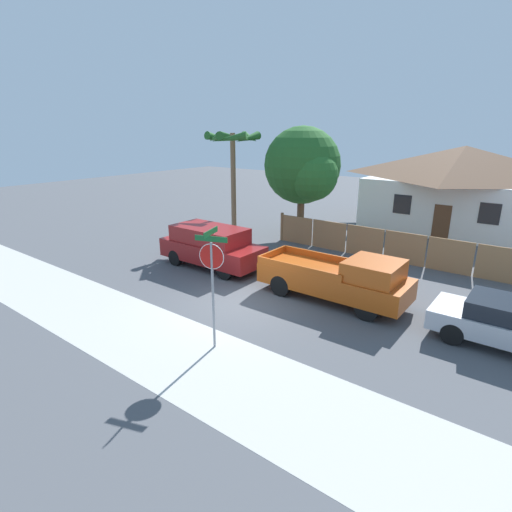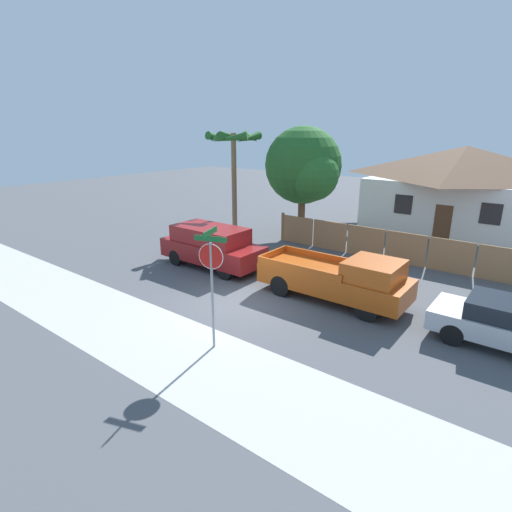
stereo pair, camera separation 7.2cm
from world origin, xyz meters
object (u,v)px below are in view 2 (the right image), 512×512
house (462,187)px  parked_sedan (508,324)px  palm_tree (234,147)px  orange_pickup (339,279)px  stop_sign (211,269)px  oak_tree (305,168)px  red_suv (212,246)px

house → parked_sedan: house is taller
palm_tree → parked_sedan: size_ratio=1.44×
orange_pickup → stop_sign: size_ratio=1.57×
orange_pickup → parked_sedan: 5.21m
house → oak_tree: (-6.36, -8.01, 1.36)m
oak_tree → red_suv: size_ratio=1.27×
red_suv → oak_tree: bearing=84.3°
house → orange_pickup: (-0.76, -14.75, -1.74)m
house → parked_sedan: bearing=-73.2°
house → oak_tree: size_ratio=1.75×
palm_tree → orange_pickup: size_ratio=1.08×
oak_tree → orange_pickup: bearing=-50.3°
parked_sedan → house: bearing=106.7°
red_suv → parked_sedan: red_suv is taller
palm_tree → oak_tree: bearing=33.0°
orange_pickup → parked_sedan: orange_pickup is taller
stop_sign → parked_sedan: bearing=18.7°
stop_sign → oak_tree: bearing=90.7°
orange_pickup → palm_tree: bearing=152.4°
oak_tree → parked_sedan: bearing=-32.0°
orange_pickup → stop_sign: stop_sign is taller
parked_sedan → oak_tree: bearing=148.0°
oak_tree → stop_sign: bearing=-70.3°
red_suv → orange_pickup: bearing=-0.1°
oak_tree → stop_sign: (4.23, -11.82, -1.62)m
palm_tree → orange_pickup: bearing=-27.6°
oak_tree → red_suv: oak_tree is taller
parked_sedan → stop_sign: bearing=-142.4°
oak_tree → palm_tree: bearing=-147.0°
orange_pickup → red_suv: bearing=179.9°
house → oak_tree: bearing=-128.5°
house → parked_sedan: size_ratio=2.65×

